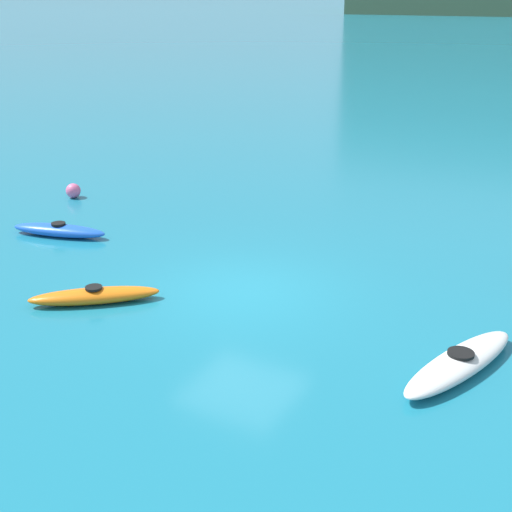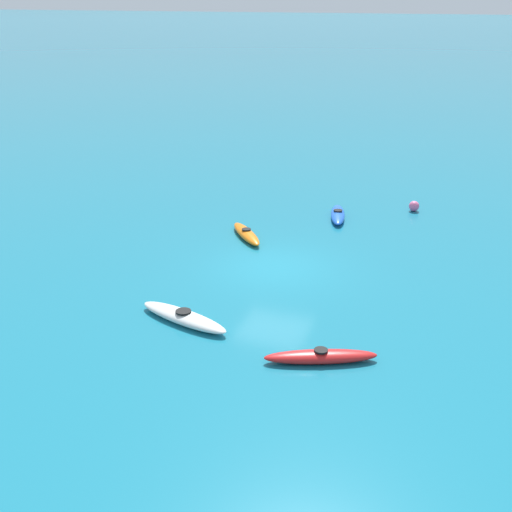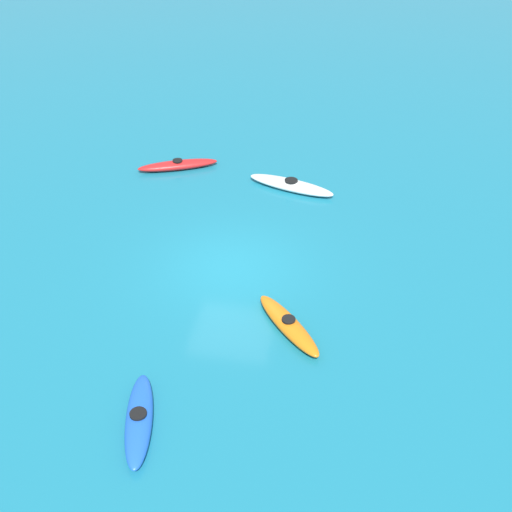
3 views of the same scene
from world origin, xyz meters
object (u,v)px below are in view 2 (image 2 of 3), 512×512
kayak_red (321,356)px  kayak_orange (246,234)px  kayak_white (184,317)px  buoy_pink (414,206)px  kayak_blue (338,215)px

kayak_red → kayak_orange: size_ratio=1.22×
kayak_red → kayak_white: size_ratio=0.91×
kayak_orange → buoy_pink: buoy_pink is taller
kayak_red → kayak_white: same height
kayak_orange → buoy_pink: (-5.78, 5.64, 0.06)m
kayak_blue → buoy_pink: buoy_pink is taller
buoy_pink → kayak_orange: bearing=-44.3°
kayak_blue → buoy_pink: bearing=126.8°
kayak_orange → kayak_red: bearing=32.8°
kayak_orange → kayak_white: 7.41m
kayak_white → buoy_pink: buoy_pink is taller
kayak_orange → buoy_pink: size_ratio=5.34×
kayak_red → buoy_pink: bearing=178.4°
kayak_orange → kayak_white: bearing=7.1°
kayak_white → kayak_blue: bearing=170.5°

